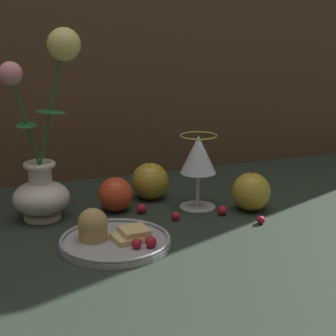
{
  "coord_description": "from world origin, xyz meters",
  "views": [
    {
      "loc": [
        -0.34,
        -0.98,
        0.4
      ],
      "look_at": [
        0.05,
        0.02,
        0.1
      ],
      "focal_mm": 60.0,
      "sensor_mm": 36.0,
      "label": 1
    }
  ],
  "objects": [
    {
      "name": "plate_with_pastries",
      "position": [
        -0.1,
        -0.09,
        0.02
      ],
      "size": [
        0.2,
        0.2,
        0.07
      ],
      "color": "#A3A3A8",
      "rests_on": "ground_plane"
    },
    {
      "name": "vase",
      "position": [
        -0.19,
        0.09,
        0.12
      ],
      "size": [
        0.15,
        0.11,
        0.37
      ],
      "color": "silver",
      "rests_on": "ground_plane"
    },
    {
      "name": "ground_plane",
      "position": [
        0.0,
        0.0,
        0.0
      ],
      "size": [
        2.4,
        2.4,
        0.0
      ],
      "primitive_type": "plane",
      "color": "#232D23",
      "rests_on": "ground"
    },
    {
      "name": "berry_by_glass_stem",
      "position": [
        0.2,
        -0.09,
        0.01
      ],
      "size": [
        0.02,
        0.02,
        0.02
      ],
      "primitive_type": "sphere",
      "color": "#AD192D",
      "rests_on": "ground_plane"
    },
    {
      "name": "wine_glass",
      "position": [
        0.12,
        0.04,
        0.11
      ],
      "size": [
        0.08,
        0.08,
        0.16
      ],
      "color": "silver",
      "rests_on": "ground_plane"
    },
    {
      "name": "berry_near_plate",
      "position": [
        0.0,
        0.05,
        0.01
      ],
      "size": [
        0.02,
        0.02,
        0.02
      ],
      "primitive_type": "sphere",
      "color": "#AD192D",
      "rests_on": "ground_plane"
    },
    {
      "name": "apple_beside_vase",
      "position": [
        0.22,
        -0.02,
        0.04
      ],
      "size": [
        0.08,
        0.08,
        0.09
      ],
      "color": "#B2932D",
      "rests_on": "ground_plane"
    },
    {
      "name": "apple_near_glass",
      "position": [
        -0.04,
        0.08,
        0.04
      ],
      "size": [
        0.07,
        0.07,
        0.08
      ],
      "color": "#D14223",
      "rests_on": "ground_plane"
    },
    {
      "name": "berry_under_candlestick",
      "position": [
        0.05,
        -0.01,
        0.01
      ],
      "size": [
        0.02,
        0.02,
        0.02
      ],
      "primitive_type": "sphere",
      "color": "#AD192D",
      "rests_on": "ground_plane"
    },
    {
      "name": "apple_at_table_edge",
      "position": [
        0.05,
        0.13,
        0.04
      ],
      "size": [
        0.08,
        0.08,
        0.09
      ],
      "color": "#B2932D",
      "rests_on": "ground_plane"
    },
    {
      "name": "berry_front_center",
      "position": [
        0.15,
        -0.02,
        0.01
      ],
      "size": [
        0.02,
        0.02,
        0.02
      ],
      "primitive_type": "sphere",
      "color": "#AD192D",
      "rests_on": "ground_plane"
    }
  ]
}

